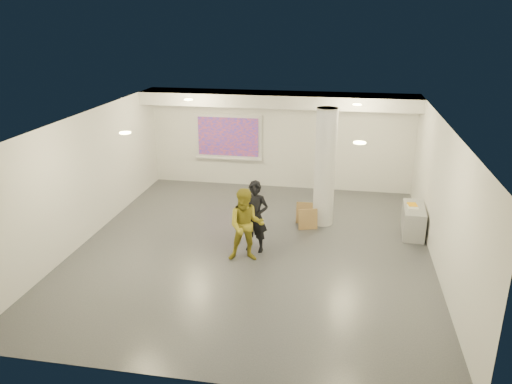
% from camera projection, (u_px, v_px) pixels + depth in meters
% --- Properties ---
extents(floor, '(8.00, 9.00, 0.01)m').
position_uv_depth(floor, '(253.00, 248.00, 11.54)').
color(floor, '#393C40').
rests_on(floor, ground).
extents(ceiling, '(8.00, 9.00, 0.01)m').
position_uv_depth(ceiling, '(253.00, 120.00, 10.53)').
color(ceiling, white).
rests_on(ceiling, floor).
extents(wall_back, '(8.00, 0.01, 3.00)m').
position_uv_depth(wall_back, '(280.00, 140.00, 15.21)').
color(wall_back, silver).
rests_on(wall_back, floor).
extents(wall_front, '(8.00, 0.01, 3.00)m').
position_uv_depth(wall_front, '(193.00, 292.00, 6.87)').
color(wall_front, silver).
rests_on(wall_front, floor).
extents(wall_left, '(0.01, 9.00, 3.00)m').
position_uv_depth(wall_left, '(86.00, 178.00, 11.70)').
color(wall_left, silver).
rests_on(wall_left, floor).
extents(wall_right, '(0.01, 9.00, 3.00)m').
position_uv_depth(wall_right, '(442.00, 198.00, 10.37)').
color(wall_right, silver).
rests_on(wall_right, floor).
extents(soffit_band, '(8.00, 1.10, 0.36)m').
position_uv_depth(soffit_band, '(278.00, 99.00, 14.26)').
color(soffit_band, silver).
rests_on(soffit_band, ceiling).
extents(downlight_nw, '(0.22, 0.22, 0.02)m').
position_uv_depth(downlight_nw, '(188.00, 100.00, 13.22)').
color(downlight_nw, '#F7EC89').
rests_on(downlight_nw, ceiling).
extents(downlight_ne, '(0.22, 0.22, 0.02)m').
position_uv_depth(downlight_ne, '(357.00, 105.00, 12.49)').
color(downlight_ne, '#F7EC89').
rests_on(downlight_ne, ceiling).
extents(downlight_sw, '(0.22, 0.22, 0.02)m').
position_uv_depth(downlight_sw, '(125.00, 133.00, 9.52)').
color(downlight_sw, '#F7EC89').
rests_on(downlight_sw, ceiling).
extents(downlight_se, '(0.22, 0.22, 0.02)m').
position_uv_depth(downlight_se, '(360.00, 143.00, 8.78)').
color(downlight_se, '#F7EC89').
rests_on(downlight_se, ceiling).
extents(column, '(0.52, 0.52, 3.00)m').
position_uv_depth(column, '(325.00, 168.00, 12.46)').
color(column, silver).
rests_on(column, floor).
extents(projection_screen, '(2.10, 0.13, 1.42)m').
position_uv_depth(projection_screen, '(228.00, 137.00, 15.42)').
color(projection_screen, silver).
rests_on(projection_screen, wall_back).
extents(credenza, '(0.57, 1.23, 0.70)m').
position_uv_depth(credenza, '(413.00, 220.00, 12.22)').
color(credenza, gray).
rests_on(credenza, floor).
extents(papers_stack, '(0.26, 0.32, 0.02)m').
position_uv_depth(papers_stack, '(413.00, 207.00, 12.06)').
color(papers_stack, silver).
rests_on(papers_stack, credenza).
extents(postit_pad, '(0.24, 0.31, 0.03)m').
position_uv_depth(postit_pad, '(412.00, 205.00, 12.20)').
color(postit_pad, '#FEAA0B').
rests_on(postit_pad, credenza).
extents(cardboard_back, '(0.49, 0.26, 0.53)m').
position_uv_depth(cardboard_back, '(308.00, 219.00, 12.51)').
color(cardboard_back, olive).
rests_on(cardboard_back, floor).
extents(cardboard_front, '(0.51, 0.23, 0.55)m').
position_uv_depth(cardboard_front, '(306.00, 213.00, 12.88)').
color(cardboard_front, olive).
rests_on(cardboard_front, floor).
extents(woman, '(0.66, 0.48, 1.66)m').
position_uv_depth(woman, '(255.00, 217.00, 11.19)').
color(woman, black).
rests_on(woman, floor).
extents(man, '(0.90, 0.75, 1.64)m').
position_uv_depth(man, '(246.00, 225.00, 10.76)').
color(man, olive).
rests_on(man, floor).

